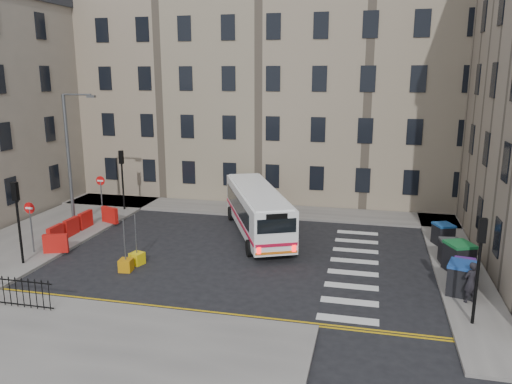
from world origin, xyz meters
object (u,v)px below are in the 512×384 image
at_px(bollard_chevron, 126,265).
at_px(bollard_yellow, 137,258).
at_px(wheelie_bin_a, 461,278).
at_px(pedestrian, 471,282).
at_px(bus, 257,209).
at_px(streetlamp, 69,159).
at_px(wheelie_bin_e, 443,234).
at_px(wheelie_bin_b, 464,272).
at_px(wheelie_bin_c, 459,257).
at_px(wheelie_bin_d, 450,252).

bearing_deg(bollard_chevron, bollard_yellow, 83.33).
height_order(wheelie_bin_a, bollard_yellow, wheelie_bin_a).
distance_m(pedestrian, bollard_yellow, 15.42).
bearing_deg(bus, streetlamp, 163.59).
height_order(wheelie_bin_a, wheelie_bin_e, wheelie_bin_a).
distance_m(streetlamp, wheelie_bin_b, 22.48).
bearing_deg(wheelie_bin_c, pedestrian, -114.41).
xyz_separation_m(streetlamp, pedestrian, (21.78, -5.62, -3.32)).
distance_m(bus, wheelie_bin_e, 10.47).
relative_size(streetlamp, wheelie_bin_a, 5.46).
xyz_separation_m(wheelie_bin_b, bollard_yellow, (-15.44, -0.70, -0.42)).
bearing_deg(wheelie_bin_e, wheelie_bin_c, -108.84).
relative_size(wheelie_bin_a, wheelie_bin_d, 1.24).
height_order(wheelie_bin_e, bollard_chevron, wheelie_bin_e).
bearing_deg(bollard_chevron, streetlamp, 139.14).
distance_m(pedestrian, bollard_chevron, 15.49).
relative_size(wheelie_bin_c, wheelie_bin_e, 1.21).
height_order(bus, bollard_chevron, bus).
relative_size(wheelie_bin_b, bollard_yellow, 1.91).
relative_size(streetlamp, bollard_chevron, 13.57).
distance_m(streetlamp, wheelie_bin_e, 21.99).
xyz_separation_m(wheelie_bin_d, pedestrian, (0.19, -4.42, 0.27)).
relative_size(wheelie_bin_e, bollard_chevron, 2.21).
bearing_deg(streetlamp, bollard_chevron, -40.86).
bearing_deg(wheelie_bin_d, streetlamp, 169.87).
xyz_separation_m(bollard_yellow, bollard_chevron, (-0.11, -0.95, 0.00)).
relative_size(streetlamp, wheelie_bin_c, 5.07).
bearing_deg(pedestrian, wheelie_bin_c, -123.62).
relative_size(wheelie_bin_c, pedestrian, 0.92).
distance_m(wheelie_bin_d, pedestrian, 4.43).
bearing_deg(bollard_yellow, wheelie_bin_e, 22.23).
height_order(streetlamp, wheelie_bin_b, streetlamp).
xyz_separation_m(wheelie_bin_e, bollard_chevron, (-15.32, -7.17, -0.44)).
bearing_deg(wheelie_bin_e, wheelie_bin_a, -112.68).
xyz_separation_m(wheelie_bin_a, bollard_chevron, (-15.26, -0.64, -0.54)).
distance_m(bus, wheelie_bin_d, 10.78).
distance_m(streetlamp, bus, 11.64).
xyz_separation_m(bus, wheelie_bin_b, (10.66, -5.33, -0.83)).
bearing_deg(wheelie_bin_e, streetlamp, 162.44).
distance_m(wheelie_bin_c, wheelie_bin_d, 1.02).
height_order(bus, wheelie_bin_b, bus).
relative_size(streetlamp, pedestrian, 4.68).
relative_size(bus, pedestrian, 5.71).
relative_size(wheelie_bin_d, bollard_chevron, 2.00).
distance_m(wheelie_bin_d, bollard_chevron, 15.88).
height_order(wheelie_bin_b, bollard_yellow, wheelie_bin_b).
distance_m(wheelie_bin_b, pedestrian, 1.84).
bearing_deg(bus, wheelie_bin_e, -23.15).
bearing_deg(bollard_yellow, wheelie_bin_a, -1.18).
distance_m(wheelie_bin_a, wheelie_bin_d, 3.61).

